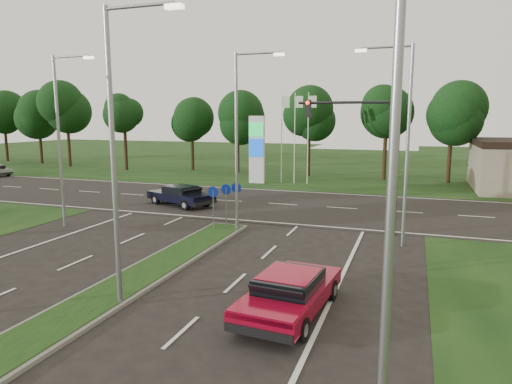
% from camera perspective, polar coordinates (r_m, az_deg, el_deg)
% --- Properties ---
extents(verge_far, '(160.00, 50.00, 0.02)m').
position_cam_1_polar(verge_far, '(61.43, 10.41, 3.68)').
color(verge_far, black).
rests_on(verge_far, ground).
extents(cross_road, '(160.00, 12.00, 0.02)m').
position_cam_1_polar(cross_road, '(31.43, 1.62, -1.44)').
color(cross_road, black).
rests_on(cross_road, ground).
extents(median_kerb, '(2.00, 26.00, 0.12)m').
position_cam_1_polar(median_kerb, '(14.47, -24.03, -15.16)').
color(median_kerb, slate).
rests_on(median_kerb, ground).
extents(streetlight_median_near, '(2.53, 0.22, 9.00)m').
position_cam_1_polar(streetlight_median_near, '(14.16, -16.86, 5.75)').
color(streetlight_median_near, gray).
rests_on(streetlight_median_near, ground).
extents(streetlight_median_far, '(2.53, 0.22, 9.00)m').
position_cam_1_polar(streetlight_median_far, '(23.01, -2.00, 7.35)').
color(streetlight_median_far, gray).
rests_on(streetlight_median_far, ground).
extents(streetlight_left_far, '(2.53, 0.22, 9.00)m').
position_cam_1_polar(streetlight_left_far, '(26.24, -23.14, 6.86)').
color(streetlight_left_far, gray).
rests_on(streetlight_left_far, ground).
extents(streetlight_right_far, '(2.53, 0.22, 9.00)m').
position_cam_1_polar(streetlight_right_far, '(21.46, 17.95, 6.77)').
color(streetlight_right_far, gray).
rests_on(streetlight_right_far, ground).
extents(streetlight_right_near, '(2.53, 0.22, 9.00)m').
position_cam_1_polar(streetlight_right_near, '(7.50, 15.20, 3.00)').
color(streetlight_right_near, gray).
rests_on(streetlight_right_near, ground).
extents(traffic_signal, '(5.10, 0.42, 7.00)m').
position_cam_1_polar(traffic_signal, '(23.57, 14.09, 6.09)').
color(traffic_signal, black).
rests_on(traffic_signal, ground).
extents(median_signs, '(1.16, 1.76, 2.38)m').
position_cam_1_polar(median_signs, '(24.10, -3.83, -0.62)').
color(median_signs, gray).
rests_on(median_signs, ground).
extents(gas_pylon, '(5.80, 1.26, 8.00)m').
position_cam_1_polar(gas_pylon, '(40.74, 0.41, 5.56)').
color(gas_pylon, silver).
rests_on(gas_pylon, ground).
extents(treeline_far, '(6.00, 6.00, 9.90)m').
position_cam_1_polar(treeline_far, '(46.31, 7.85, 10.42)').
color(treeline_far, black).
rests_on(treeline_far, ground).
extents(red_sedan, '(2.35, 4.90, 1.31)m').
position_cam_1_polar(red_sedan, '(14.02, 4.26, -12.31)').
color(red_sedan, maroon).
rests_on(red_sedan, ground).
extents(navy_sedan, '(5.24, 3.66, 1.33)m').
position_cam_1_polar(navy_sedan, '(31.01, -9.37, -0.37)').
color(navy_sedan, black).
rests_on(navy_sedan, ground).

